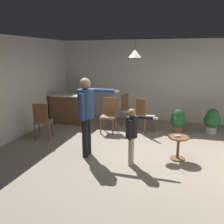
% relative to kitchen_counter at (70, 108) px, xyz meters
% --- Properties ---
extents(ground, '(7.68, 7.68, 0.00)m').
position_rel_kitchen_counter_xyz_m(ground, '(2.45, -2.01, -0.48)').
color(ground, gray).
extents(wall_back, '(6.40, 0.10, 2.70)m').
position_rel_kitchen_counter_xyz_m(wall_back, '(2.45, 1.19, 0.87)').
color(wall_back, beige).
rests_on(wall_back, ground).
extents(wall_left, '(0.10, 6.40, 2.70)m').
position_rel_kitchen_counter_xyz_m(wall_left, '(-0.75, -2.01, 0.87)').
color(wall_left, beige).
rests_on(wall_left, ground).
extents(kitchen_counter, '(1.26, 0.66, 0.95)m').
position_rel_kitchen_counter_xyz_m(kitchen_counter, '(0.00, 0.00, 0.00)').
color(kitchen_counter, brown).
rests_on(kitchen_counter, ground).
extents(side_table_by_couch, '(0.44, 0.44, 0.52)m').
position_rel_kitchen_counter_xyz_m(side_table_by_couch, '(3.52, -1.94, -0.15)').
color(side_table_by_couch, brown).
rests_on(side_table_by_couch, ground).
extents(person_adult, '(0.86, 0.51, 1.75)m').
position_rel_kitchen_counter_xyz_m(person_adult, '(1.57, -2.33, 0.61)').
color(person_adult, black).
rests_on(person_adult, ground).
extents(person_child, '(0.62, 0.35, 1.19)m').
position_rel_kitchen_counter_xyz_m(person_child, '(2.62, -2.49, 0.26)').
color(person_child, tan).
rests_on(person_child, ground).
extents(dining_chair_by_counter, '(0.52, 0.52, 1.00)m').
position_rel_kitchen_counter_xyz_m(dining_chair_by_counter, '(0.02, -1.69, 0.07)').
color(dining_chair_by_counter, brown).
rests_on(dining_chair_by_counter, ground).
extents(dining_chair_near_wall, '(0.53, 0.53, 1.00)m').
position_rel_kitchen_counter_xyz_m(dining_chair_near_wall, '(1.89, 0.25, 0.07)').
color(dining_chair_near_wall, brown).
rests_on(dining_chair_near_wall, ground).
extents(dining_chair_centre_back, '(0.45, 0.45, 1.00)m').
position_rel_kitchen_counter_xyz_m(dining_chair_centre_back, '(1.51, -0.56, 0.07)').
color(dining_chair_centre_back, brown).
rests_on(dining_chair_centre_back, ground).
extents(dining_chair_spare, '(0.59, 0.59, 1.00)m').
position_rel_kitchen_counter_xyz_m(dining_chair_spare, '(2.50, -0.31, 0.07)').
color(dining_chair_spare, brown).
rests_on(dining_chair_spare, ground).
extents(potted_plant_corner, '(0.46, 0.46, 0.70)m').
position_rel_kitchen_counter_xyz_m(potted_plant_corner, '(3.46, -0.04, -0.09)').
color(potted_plant_corner, brown).
rests_on(potted_plant_corner, ground).
extents(potted_plant_by_wall, '(0.47, 0.47, 0.72)m').
position_rel_kitchen_counter_xyz_m(potted_plant_by_wall, '(4.40, 0.16, -0.08)').
color(potted_plant_by_wall, '#B7B2AD').
rests_on(potted_plant_by_wall, ground).
extents(spare_remote_on_table, '(0.13, 0.09, 0.04)m').
position_rel_kitchen_counter_xyz_m(spare_remote_on_table, '(3.50, -1.99, 0.06)').
color(spare_remote_on_table, white).
rests_on(spare_remote_on_table, side_table_by_couch).
extents(ceiling_light_pendant, '(0.32, 0.32, 0.55)m').
position_rel_kitchen_counter_xyz_m(ceiling_light_pendant, '(2.35, -1.05, 1.77)').
color(ceiling_light_pendant, silver).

